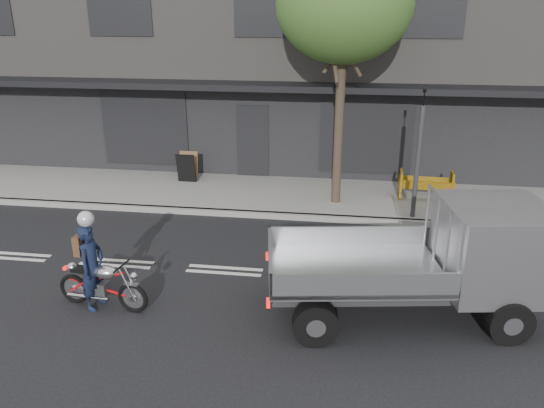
{
  "coord_description": "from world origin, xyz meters",
  "views": [
    {
      "loc": [
        2.41,
        -9.75,
        5.21
      ],
      "look_at": [
        0.94,
        0.5,
        1.37
      ],
      "focal_mm": 35.0,
      "sensor_mm": 36.0,
      "label": 1
    }
  ],
  "objects_px": {
    "traffic_light_pole": "(418,160)",
    "rider": "(92,267)",
    "sandwich_board": "(186,168)",
    "motorcycle": "(102,284)",
    "construction_barrier": "(427,187)",
    "flatbed_ute": "(468,252)",
    "street_tree": "(344,5)"
  },
  "relations": [
    {
      "from": "rider",
      "to": "construction_barrier",
      "type": "relative_size",
      "value": 1.09
    },
    {
      "from": "sandwich_board",
      "to": "motorcycle",
      "type": "bearing_deg",
      "value": -85.28
    },
    {
      "from": "traffic_light_pole",
      "to": "rider",
      "type": "height_order",
      "value": "traffic_light_pole"
    },
    {
      "from": "traffic_light_pole",
      "to": "motorcycle",
      "type": "distance_m",
      "value": 8.01
    },
    {
      "from": "street_tree",
      "to": "motorcycle",
      "type": "xyz_separation_m",
      "value": [
        -4.08,
        -5.92,
        -4.8
      ]
    },
    {
      "from": "traffic_light_pole",
      "to": "construction_barrier",
      "type": "height_order",
      "value": "traffic_light_pole"
    },
    {
      "from": "motorcycle",
      "to": "construction_barrier",
      "type": "distance_m",
      "value": 9.11
    },
    {
      "from": "traffic_light_pole",
      "to": "sandwich_board",
      "type": "height_order",
      "value": "traffic_light_pole"
    },
    {
      "from": "construction_barrier",
      "to": "sandwich_board",
      "type": "bearing_deg",
      "value": 174.5
    },
    {
      "from": "traffic_light_pole",
      "to": "rider",
      "type": "relative_size",
      "value": 2.16
    },
    {
      "from": "traffic_light_pole",
      "to": "rider",
      "type": "distance_m",
      "value": 8.08
    },
    {
      "from": "construction_barrier",
      "to": "street_tree",
      "type": "bearing_deg",
      "value": -170.95
    },
    {
      "from": "traffic_light_pole",
      "to": "rider",
      "type": "bearing_deg",
      "value": -140.86
    },
    {
      "from": "traffic_light_pole",
      "to": "rider",
      "type": "xyz_separation_m",
      "value": [
        -6.23,
        -5.07,
        -0.84
      ]
    },
    {
      "from": "sandwich_board",
      "to": "rider",
      "type": "bearing_deg",
      "value": -86.5
    },
    {
      "from": "motorcycle",
      "to": "construction_barrier",
      "type": "bearing_deg",
      "value": 51.65
    },
    {
      "from": "flatbed_ute",
      "to": "construction_barrier",
      "type": "bearing_deg",
      "value": 80.02
    },
    {
      "from": "motorcycle",
      "to": "rider",
      "type": "bearing_deg",
      "value": -172.28
    },
    {
      "from": "street_tree",
      "to": "construction_barrier",
      "type": "xyz_separation_m",
      "value": [
        2.48,
        0.4,
        -4.71
      ]
    },
    {
      "from": "motorcycle",
      "to": "sandwich_board",
      "type": "distance_m",
      "value": 7.02
    },
    {
      "from": "traffic_light_pole",
      "to": "sandwich_board",
      "type": "relative_size",
      "value": 3.86
    },
    {
      "from": "rider",
      "to": "flatbed_ute",
      "type": "bearing_deg",
      "value": -76.55
    },
    {
      "from": "street_tree",
      "to": "flatbed_ute",
      "type": "relative_size",
      "value": 1.36
    },
    {
      "from": "traffic_light_pole",
      "to": "sandwich_board",
      "type": "xyz_separation_m",
      "value": [
        -6.6,
        1.93,
        -1.05
      ]
    },
    {
      "from": "rider",
      "to": "flatbed_ute",
      "type": "xyz_separation_m",
      "value": [
        6.62,
        0.66,
        0.44
      ]
    },
    {
      "from": "sandwich_board",
      "to": "traffic_light_pole",
      "type": "bearing_deg",
      "value": -15.79
    },
    {
      "from": "rider",
      "to": "flatbed_ute",
      "type": "height_order",
      "value": "flatbed_ute"
    },
    {
      "from": "motorcycle",
      "to": "street_tree",
      "type": "bearing_deg",
      "value": 63.17
    },
    {
      "from": "motorcycle",
      "to": "flatbed_ute",
      "type": "bearing_deg",
      "value": 13.58
    },
    {
      "from": "motorcycle",
      "to": "rider",
      "type": "height_order",
      "value": "rider"
    },
    {
      "from": "street_tree",
      "to": "sandwich_board",
      "type": "distance_m",
      "value": 6.65
    },
    {
      "from": "traffic_light_pole",
      "to": "construction_barrier",
      "type": "relative_size",
      "value": 2.35
    }
  ]
}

